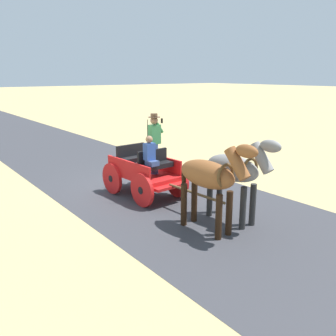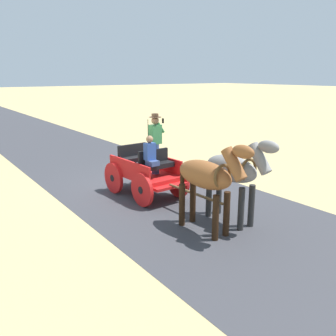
# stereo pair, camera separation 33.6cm
# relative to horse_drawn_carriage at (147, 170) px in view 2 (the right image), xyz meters

# --- Properties ---
(ground_plane) EXTENTS (200.00, 200.00, 0.00)m
(ground_plane) POSITION_rel_horse_drawn_carriage_xyz_m (-0.41, -0.89, -0.82)
(ground_plane) COLOR tan
(road_surface) EXTENTS (5.57, 160.00, 0.01)m
(road_surface) POSITION_rel_horse_drawn_carriage_xyz_m (-0.41, -0.89, -0.81)
(road_surface) COLOR #38383D
(road_surface) RESTS_ON ground
(horse_drawn_carriage) EXTENTS (1.54, 4.52, 2.50)m
(horse_drawn_carriage) POSITION_rel_horse_drawn_carriage_xyz_m (0.00, 0.00, 0.00)
(horse_drawn_carriage) COLOR red
(horse_drawn_carriage) RESTS_ON ground
(horse_near_side) EXTENTS (0.61, 2.13, 2.21)m
(horse_near_side) POSITION_rel_horse_drawn_carriage_xyz_m (-0.61, 3.00, 0.51)
(horse_near_side) COLOR gray
(horse_near_side) RESTS_ON ground
(horse_off_side) EXTENTS (0.70, 2.14, 2.21)m
(horse_off_side) POSITION_rel_horse_drawn_carriage_xyz_m (0.27, 3.05, 0.51)
(horse_off_side) COLOR brown
(horse_off_side) RESTS_ON ground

